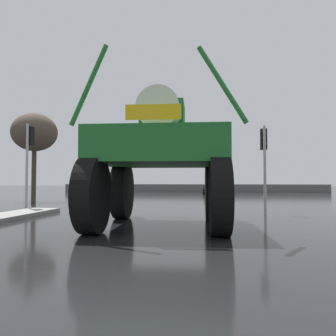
{
  "coord_description": "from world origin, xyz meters",
  "views": [
    {
      "loc": [
        2.15,
        -2.01,
        1.31
      ],
      "look_at": [
        0.49,
        10.68,
        1.81
      ],
      "focal_mm": 34.73,
      "sensor_mm": 36.0,
      "label": 1
    }
  ],
  "objects_px": {
    "traffic_signal_near_left": "(29,147)",
    "traffic_signal_near_right": "(264,150)",
    "oversize_sprayer": "(162,157)",
    "bare_tree_left": "(35,133)",
    "sedan_ahead": "(214,187)"
  },
  "relations": [
    {
      "from": "traffic_signal_near_left",
      "to": "traffic_signal_near_right",
      "type": "relative_size",
      "value": 1.09
    },
    {
      "from": "sedan_ahead",
      "to": "bare_tree_left",
      "type": "bearing_deg",
      "value": 127.29
    },
    {
      "from": "sedan_ahead",
      "to": "bare_tree_left",
      "type": "xyz_separation_m",
      "value": [
        -11.66,
        -11.06,
        3.7
      ]
    },
    {
      "from": "oversize_sprayer",
      "to": "traffic_signal_near_right",
      "type": "bearing_deg",
      "value": -44.36
    },
    {
      "from": "traffic_signal_near_right",
      "to": "oversize_sprayer",
      "type": "bearing_deg",
      "value": -131.7
    },
    {
      "from": "oversize_sprayer",
      "to": "sedan_ahead",
      "type": "xyz_separation_m",
      "value": [
        1.75,
        21.3,
        -1.3
      ]
    },
    {
      "from": "oversize_sprayer",
      "to": "traffic_signal_near_left",
      "type": "height_order",
      "value": "oversize_sprayer"
    },
    {
      "from": "traffic_signal_near_left",
      "to": "sedan_ahead",
      "type": "bearing_deg",
      "value": 64.4
    },
    {
      "from": "traffic_signal_near_left",
      "to": "oversize_sprayer",
      "type": "bearing_deg",
      "value": -31.31
    },
    {
      "from": "oversize_sprayer",
      "to": "traffic_signal_near_right",
      "type": "distance_m",
      "value": 5.37
    },
    {
      "from": "oversize_sprayer",
      "to": "bare_tree_left",
      "type": "xyz_separation_m",
      "value": [
        -9.91,
        10.24,
        2.41
      ]
    },
    {
      "from": "traffic_signal_near_right",
      "to": "traffic_signal_near_left",
      "type": "bearing_deg",
      "value": -179.97
    },
    {
      "from": "oversize_sprayer",
      "to": "bare_tree_left",
      "type": "height_order",
      "value": "bare_tree_left"
    },
    {
      "from": "oversize_sprayer",
      "to": "bare_tree_left",
      "type": "distance_m",
      "value": 14.45
    },
    {
      "from": "traffic_signal_near_left",
      "to": "bare_tree_left",
      "type": "xyz_separation_m",
      "value": [
        -3.36,
        6.25,
        1.63
      ]
    }
  ]
}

